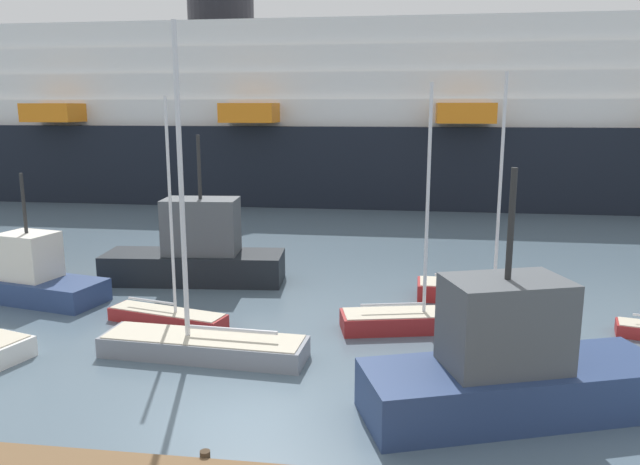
{
  "coord_description": "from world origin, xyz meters",
  "views": [
    {
      "loc": [
        4.37,
        -15.12,
        8.45
      ],
      "look_at": [
        0.0,
        17.01,
        1.86
      ],
      "focal_mm": 34.41,
      "sensor_mm": 36.0,
      "label": 1
    }
  ],
  "objects_px": {
    "cruise_ship": "(454,122)",
    "fishing_boat_2": "(26,277)",
    "sailboat_4": "(413,318)",
    "fishing_boat_1": "(197,252)",
    "sailboat_1": "(484,289)",
    "sailboat_0": "(167,313)",
    "fishing_boat_0": "(512,367)",
    "sailboat_2": "(203,341)"
  },
  "relations": [
    {
      "from": "cruise_ship",
      "to": "fishing_boat_2",
      "type": "bearing_deg",
      "value": -120.55
    },
    {
      "from": "sailboat_4",
      "to": "cruise_ship",
      "type": "distance_m",
      "value": 37.92
    },
    {
      "from": "fishing_boat_1",
      "to": "sailboat_1",
      "type": "bearing_deg",
      "value": -9.72
    },
    {
      "from": "sailboat_4",
      "to": "fishing_boat_2",
      "type": "relative_size",
      "value": 1.18
    },
    {
      "from": "sailboat_0",
      "to": "fishing_boat_0",
      "type": "relative_size",
      "value": 0.99
    },
    {
      "from": "sailboat_0",
      "to": "fishing_boat_1",
      "type": "distance_m",
      "value": 6.23
    },
    {
      "from": "sailboat_0",
      "to": "fishing_boat_0",
      "type": "bearing_deg",
      "value": -10.72
    },
    {
      "from": "fishing_boat_1",
      "to": "fishing_boat_0",
      "type": "bearing_deg",
      "value": -46.75
    },
    {
      "from": "sailboat_1",
      "to": "fishing_boat_1",
      "type": "xyz_separation_m",
      "value": [
        -13.68,
        1.16,
        0.99
      ]
    },
    {
      "from": "sailboat_4",
      "to": "cruise_ship",
      "type": "bearing_deg",
      "value": 70.99
    },
    {
      "from": "fishing_boat_2",
      "to": "cruise_ship",
      "type": "bearing_deg",
      "value": 71.38
    },
    {
      "from": "sailboat_2",
      "to": "fishing_boat_0",
      "type": "xyz_separation_m",
      "value": [
        9.82,
        -2.72,
        0.83
      ]
    },
    {
      "from": "fishing_boat_2",
      "to": "sailboat_1",
      "type": "bearing_deg",
      "value": 19.64
    },
    {
      "from": "sailboat_1",
      "to": "fishing_boat_1",
      "type": "bearing_deg",
      "value": 176.26
    },
    {
      "from": "sailboat_0",
      "to": "sailboat_4",
      "type": "xyz_separation_m",
      "value": [
        9.66,
        0.7,
        0.03
      ]
    },
    {
      "from": "sailboat_4",
      "to": "fishing_boat_1",
      "type": "xyz_separation_m",
      "value": [
        -10.49,
        5.39,
        1.02
      ]
    },
    {
      "from": "sailboat_1",
      "to": "cruise_ship",
      "type": "height_order",
      "value": "cruise_ship"
    },
    {
      "from": "sailboat_1",
      "to": "fishing_boat_2",
      "type": "bearing_deg",
      "value": -171.58
    },
    {
      "from": "fishing_boat_0",
      "to": "fishing_boat_1",
      "type": "height_order",
      "value": "fishing_boat_1"
    },
    {
      "from": "fishing_boat_0",
      "to": "cruise_ship",
      "type": "bearing_deg",
      "value": -110.72
    },
    {
      "from": "sailboat_2",
      "to": "fishing_boat_0",
      "type": "bearing_deg",
      "value": 168.38
    },
    {
      "from": "sailboat_0",
      "to": "sailboat_4",
      "type": "bearing_deg",
      "value": 18.2
    },
    {
      "from": "sailboat_4",
      "to": "cruise_ship",
      "type": "xyz_separation_m",
      "value": [
        4.12,
        37.1,
        6.67
      ]
    },
    {
      "from": "sailboat_4",
      "to": "fishing_boat_0",
      "type": "distance_m",
      "value": 6.95
    },
    {
      "from": "sailboat_4",
      "to": "fishing_boat_0",
      "type": "height_order",
      "value": "sailboat_4"
    },
    {
      "from": "sailboat_0",
      "to": "fishing_boat_1",
      "type": "height_order",
      "value": "sailboat_0"
    },
    {
      "from": "sailboat_0",
      "to": "fishing_boat_1",
      "type": "xyz_separation_m",
      "value": [
        -0.83,
        6.09,
        1.05
      ]
    },
    {
      "from": "sailboat_2",
      "to": "sailboat_4",
      "type": "bearing_deg",
      "value": -149.25
    },
    {
      "from": "fishing_boat_0",
      "to": "sailboat_1",
      "type": "bearing_deg",
      "value": -111.84
    },
    {
      "from": "cruise_ship",
      "to": "fishing_boat_1",
      "type": "bearing_deg",
      "value": -114.34
    },
    {
      "from": "sailboat_4",
      "to": "fishing_boat_0",
      "type": "relative_size",
      "value": 1.04
    },
    {
      "from": "sailboat_1",
      "to": "cruise_ship",
      "type": "distance_m",
      "value": 33.55
    },
    {
      "from": "sailboat_0",
      "to": "sailboat_1",
      "type": "bearing_deg",
      "value": 35.02
    },
    {
      "from": "sailboat_4",
      "to": "fishing_boat_2",
      "type": "distance_m",
      "value": 17.24
    },
    {
      "from": "sailboat_0",
      "to": "sailboat_1",
      "type": "height_order",
      "value": "sailboat_1"
    },
    {
      "from": "sailboat_1",
      "to": "fishing_boat_2",
      "type": "xyz_separation_m",
      "value": [
        -20.35,
        -2.61,
        0.49
      ]
    },
    {
      "from": "sailboat_0",
      "to": "fishing_boat_1",
      "type": "relative_size",
      "value": 0.99
    },
    {
      "from": "sailboat_4",
      "to": "fishing_boat_1",
      "type": "distance_m",
      "value": 11.84
    },
    {
      "from": "sailboat_0",
      "to": "fishing_boat_0",
      "type": "xyz_separation_m",
      "value": [
        12.28,
        -5.67,
        0.94
      ]
    },
    {
      "from": "sailboat_1",
      "to": "sailboat_2",
      "type": "distance_m",
      "value": 13.04
    },
    {
      "from": "fishing_boat_0",
      "to": "fishing_boat_2",
      "type": "distance_m",
      "value": 21.33
    },
    {
      "from": "fishing_boat_1",
      "to": "sailboat_0",
      "type": "bearing_deg",
      "value": -87.12
    }
  ]
}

